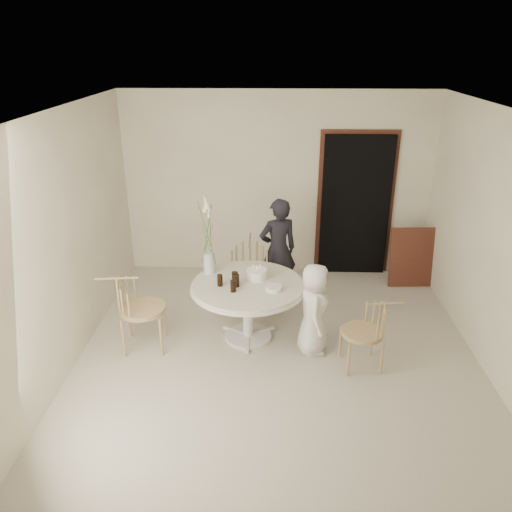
{
  "coord_description": "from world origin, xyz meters",
  "views": [
    {
      "loc": [
        -0.09,
        -4.89,
        3.32
      ],
      "look_at": [
        -0.26,
        0.3,
        1.06
      ],
      "focal_mm": 35.0,
      "sensor_mm": 36.0,
      "label": 1
    }
  ],
  "objects_px": {
    "boy": "(314,309)",
    "chair_left": "(130,302)",
    "table": "(248,292)",
    "chair_far": "(249,265)",
    "birthday_cake": "(257,274)",
    "girl": "(278,250)",
    "chair_right": "(373,325)",
    "flower_vase": "(209,246)"
  },
  "relations": [
    {
      "from": "table",
      "to": "chair_left",
      "type": "distance_m",
      "value": 1.34
    },
    {
      "from": "chair_far",
      "to": "chair_right",
      "type": "distance_m",
      "value": 1.92
    },
    {
      "from": "boy",
      "to": "chair_far",
      "type": "bearing_deg",
      "value": 36.27
    },
    {
      "from": "girl",
      "to": "chair_far",
      "type": "bearing_deg",
      "value": 9.4
    },
    {
      "from": "chair_left",
      "to": "girl",
      "type": "xyz_separation_m",
      "value": [
        1.68,
        1.25,
        0.13
      ]
    },
    {
      "from": "table",
      "to": "girl",
      "type": "relative_size",
      "value": 0.92
    },
    {
      "from": "girl",
      "to": "birthday_cake",
      "type": "relative_size",
      "value": 5.91
    },
    {
      "from": "table",
      "to": "chair_left",
      "type": "relative_size",
      "value": 1.46
    },
    {
      "from": "table",
      "to": "birthday_cake",
      "type": "xyz_separation_m",
      "value": [
        0.1,
        0.13,
        0.17
      ]
    },
    {
      "from": "table",
      "to": "chair_far",
      "type": "distance_m",
      "value": 0.82
    },
    {
      "from": "table",
      "to": "flower_vase",
      "type": "xyz_separation_m",
      "value": [
        -0.47,
        0.28,
        0.46
      ]
    },
    {
      "from": "chair_right",
      "to": "girl",
      "type": "xyz_separation_m",
      "value": [
        -1.01,
        1.54,
        0.21
      ]
    },
    {
      "from": "table",
      "to": "chair_right",
      "type": "distance_m",
      "value": 1.46
    },
    {
      "from": "table",
      "to": "flower_vase",
      "type": "relative_size",
      "value": 1.35
    },
    {
      "from": "chair_right",
      "to": "boy",
      "type": "height_order",
      "value": "boy"
    },
    {
      "from": "birthday_cake",
      "to": "flower_vase",
      "type": "height_order",
      "value": "flower_vase"
    },
    {
      "from": "chair_far",
      "to": "table",
      "type": "bearing_deg",
      "value": -88.9
    },
    {
      "from": "chair_right",
      "to": "flower_vase",
      "type": "height_order",
      "value": "flower_vase"
    },
    {
      "from": "table",
      "to": "boy",
      "type": "bearing_deg",
      "value": -18.37
    },
    {
      "from": "chair_far",
      "to": "chair_left",
      "type": "relative_size",
      "value": 1.0
    },
    {
      "from": "chair_left",
      "to": "flower_vase",
      "type": "xyz_separation_m",
      "value": [
        0.85,
        0.5,
        0.49
      ]
    },
    {
      "from": "chair_right",
      "to": "table",
      "type": "bearing_deg",
      "value": -117.09
    },
    {
      "from": "boy",
      "to": "chair_left",
      "type": "bearing_deg",
      "value": 89.93
    },
    {
      "from": "table",
      "to": "girl",
      "type": "distance_m",
      "value": 1.09
    },
    {
      "from": "chair_left",
      "to": "girl",
      "type": "distance_m",
      "value": 2.1
    },
    {
      "from": "chair_right",
      "to": "boy",
      "type": "bearing_deg",
      "value": -119.57
    },
    {
      "from": "boy",
      "to": "flower_vase",
      "type": "distance_m",
      "value": 1.43
    },
    {
      "from": "chair_right",
      "to": "birthday_cake",
      "type": "relative_size",
      "value": 3.22
    },
    {
      "from": "girl",
      "to": "flower_vase",
      "type": "bearing_deg",
      "value": 22.02
    },
    {
      "from": "boy",
      "to": "table",
      "type": "bearing_deg",
      "value": 72.22
    },
    {
      "from": "chair_far",
      "to": "birthday_cake",
      "type": "bearing_deg",
      "value": -80.76
    },
    {
      "from": "chair_left",
      "to": "flower_vase",
      "type": "relative_size",
      "value": 0.92
    },
    {
      "from": "chair_far",
      "to": "girl",
      "type": "xyz_separation_m",
      "value": [
        0.37,
        0.21,
        0.13
      ]
    },
    {
      "from": "chair_left",
      "to": "birthday_cake",
      "type": "xyz_separation_m",
      "value": [
        1.42,
        0.35,
        0.2
      ]
    },
    {
      "from": "boy",
      "to": "flower_vase",
      "type": "relative_size",
      "value": 1.1
    },
    {
      "from": "chair_right",
      "to": "boy",
      "type": "distance_m",
      "value": 0.67
    },
    {
      "from": "chair_far",
      "to": "chair_left",
      "type": "height_order",
      "value": "chair_far"
    },
    {
      "from": "boy",
      "to": "birthday_cake",
      "type": "relative_size",
      "value": 4.46
    },
    {
      "from": "flower_vase",
      "to": "chair_left",
      "type": "bearing_deg",
      "value": -149.32
    },
    {
      "from": "chair_far",
      "to": "chair_right",
      "type": "relative_size",
      "value": 1.17
    },
    {
      "from": "table",
      "to": "chair_far",
      "type": "height_order",
      "value": "chair_far"
    },
    {
      "from": "chair_right",
      "to": "girl",
      "type": "relative_size",
      "value": 0.54
    }
  ]
}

